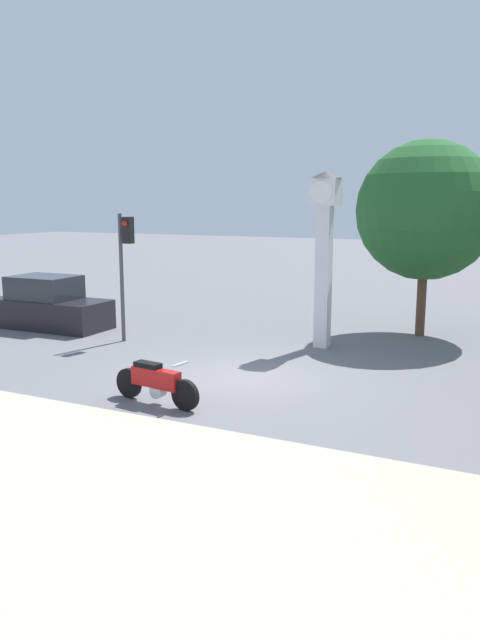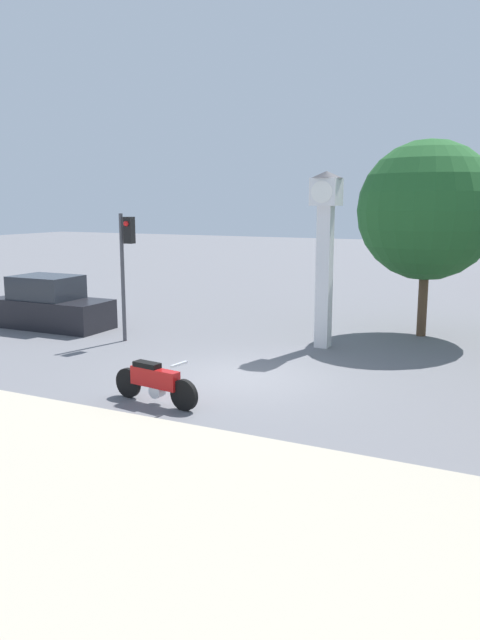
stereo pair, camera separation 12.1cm
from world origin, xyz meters
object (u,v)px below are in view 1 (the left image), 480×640
Objects in this scene: clock_tower at (324,235)px; street_tree at (426,211)px; traffic_light at (125,254)px; parked_car at (49,306)px; motorcycle at (156,382)px.

clock_tower is 0.83× the size of street_tree.
traffic_light is (-5.70, -1.95, -0.63)m from clock_tower.
street_tree is (2.35, 2.99, 0.67)m from clock_tower.
parked_car is at bearing 170.35° from traffic_light.
motorcycle is at bearing -111.44° from street_tree.
traffic_light is 0.63× the size of street_tree.
clock_tower is 3.86m from street_tree.
clock_tower is at bearing 6.87° from parked_car.
street_tree reaches higher than parked_car.
motorcycle is 0.44× the size of clock_tower.
motorcycle is 0.36× the size of street_tree.
traffic_light is 9.54m from street_tree.
traffic_light is (-4.23, 4.79, 2.25)m from motorcycle.
traffic_light is at bearing -161.09° from clock_tower.
street_tree reaches higher than clock_tower.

